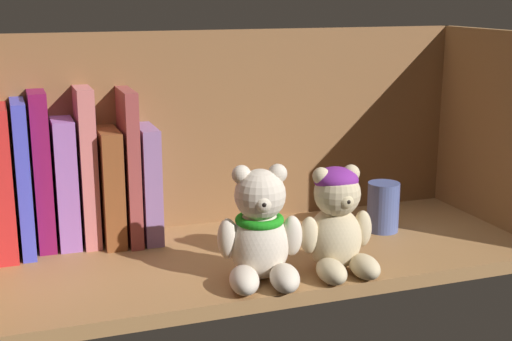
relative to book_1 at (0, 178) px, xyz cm
name	(u,v)px	position (x,y,z in cm)	size (l,w,h in cm)	color
shelf_board	(257,258)	(34.96, -13.61, -11.96)	(81.61, 31.31, 2.00)	#9E7042
shelf_back_panel	(224,134)	(34.96, 2.64, 3.79)	(84.01, 1.20, 33.51)	brown
shelf_side_panel_right	(499,135)	(76.57, -13.61, 3.79)	(1.60, 33.71, 33.51)	#9E7042
book_1	(0,178)	(0.00, 0.00, 0.00)	(3.39, 14.91, 21.92)	red
book_2	(22,175)	(3.13, 0.00, 0.30)	(1.94, 13.89, 22.52)	#4046C9
book_3	(41,170)	(5.82, 0.00, 0.83)	(2.49, 9.52, 23.58)	maroon
book_4	(65,181)	(9.09, 0.00, -1.26)	(3.12, 9.88, 19.40)	#945DAE
book_5	(86,165)	(12.32, 0.00, 0.97)	(2.40, 10.65, 23.87)	#C36868
book_6	(108,183)	(15.50, 0.00, -2.15)	(3.03, 13.61, 17.62)	brown
book_7	(126,163)	(18.44, 0.00, 0.76)	(1.91, 14.57, 23.44)	#953F3F
book_8	(145,180)	(21.20, 0.00, -2.10)	(2.67, 13.91, 17.72)	#8A639C
teddy_bear_larger	(260,233)	(31.71, -23.78, -4.27)	(11.71, 12.17, 15.68)	beige
teddy_bear_smaller	(337,223)	(42.65, -24.17, -3.98)	(10.65, 10.76, 14.71)	beige
pillar_candle	(383,207)	(57.17, -11.19, -6.98)	(5.07, 5.07, 7.95)	#4C5B99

